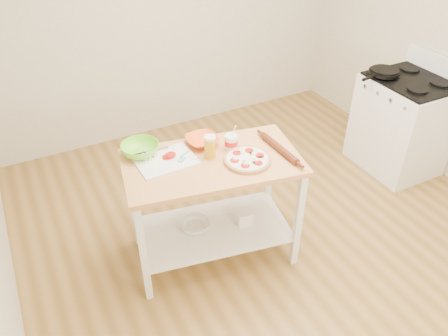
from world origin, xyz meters
name	(u,v)px	position (x,y,z in m)	size (l,w,h in m)	color
room_shell	(297,95)	(0.00, 0.00, 1.35)	(4.04, 4.54, 2.74)	olive
prep_island	(213,188)	(-0.54, 0.18, 0.65)	(1.33, 0.88, 0.90)	tan
gas_stove	(402,124)	(1.66, 0.43, 0.47)	(0.67, 0.78, 1.11)	white
skillet	(384,72)	(1.48, 0.63, 0.98)	(0.45, 0.29, 0.03)	black
pizza	(247,159)	(-0.33, 0.06, 0.92)	(0.33, 0.33, 0.05)	tan
cutting_board	(165,160)	(-0.83, 0.32, 0.91)	(0.41, 0.31, 0.04)	white
spatula	(184,156)	(-0.70, 0.29, 0.92)	(0.13, 0.12, 0.01)	#4FC2B7
knife	(145,153)	(-0.92, 0.46, 0.92)	(0.27, 0.03, 0.01)	silver
orange_bowl	(202,141)	(-0.51, 0.40, 0.93)	(0.23, 0.23, 0.06)	#FF5F1F
green_bowl	(140,149)	(-0.95, 0.48, 0.94)	(0.27, 0.27, 0.08)	#7AE131
beer_pint	(210,147)	(-0.53, 0.23, 0.98)	(0.08, 0.08, 0.17)	gold
yogurt_tub	(231,142)	(-0.35, 0.24, 0.96)	(0.09, 0.09, 0.20)	white
rolling_pin	(279,148)	(-0.06, 0.06, 0.92)	(0.05, 0.05, 0.42)	#5F2B15
shelf_glass_bowl	(195,226)	(-0.66, 0.23, 0.30)	(0.23, 0.23, 0.07)	silver
shelf_bin	(244,217)	(-0.29, 0.12, 0.32)	(0.11, 0.11, 0.11)	white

